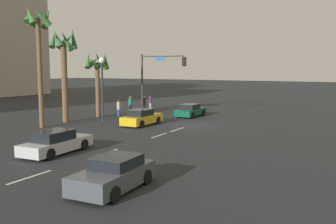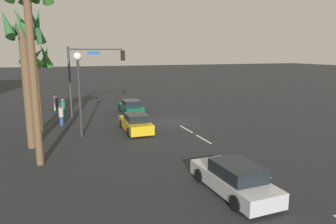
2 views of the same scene
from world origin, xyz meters
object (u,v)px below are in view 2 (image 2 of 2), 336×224
(palm_tree_2, at_px, (25,52))
(car_1, at_px, (234,179))
(car_2, at_px, (136,123))
(car_0, at_px, (131,107))
(pedestrian_0, at_px, (57,104))
(palm_tree_1, at_px, (29,17))
(pedestrian_1, at_px, (61,115))
(traffic_signal, at_px, (89,69))
(pedestrian_3, at_px, (63,109))
(streetlamp, at_px, (79,78))
(pedestrian_2, at_px, (55,101))
(palm_tree_0, at_px, (36,67))

(palm_tree_2, bearing_deg, car_1, -139.41)
(car_2, bearing_deg, car_0, -10.46)
(car_2, xyz_separation_m, palm_tree_2, (-1.81, 7.06, 5.25))
(pedestrian_0, bearing_deg, car_0, -107.74)
(pedestrian_0, distance_m, palm_tree_1, 16.11)
(car_0, distance_m, pedestrian_1, 7.37)
(traffic_signal, relative_size, pedestrian_3, 3.32)
(streetlamp, bearing_deg, car_1, -154.71)
(streetlamp, bearing_deg, palm_tree_1, 152.64)
(palm_tree_2, bearing_deg, pedestrian_2, -6.25)
(streetlamp, bearing_deg, pedestrian_1, 16.32)
(car_1, xyz_separation_m, palm_tree_2, (9.85, 8.44, 5.27))
(traffic_signal, xyz_separation_m, palm_tree_2, (-8.84, 4.54, 1.54))
(car_0, xyz_separation_m, traffic_signal, (-0.23, 3.87, 3.75))
(car_0, relative_size, palm_tree_1, 0.43)
(pedestrian_1, relative_size, palm_tree_1, 0.17)
(car_1, distance_m, car_2, 11.74)
(streetlamp, distance_m, pedestrian_3, 6.91)
(pedestrian_1, relative_size, palm_tree_2, 0.20)
(pedestrian_3, relative_size, palm_tree_0, 0.29)
(car_1, relative_size, pedestrian_3, 2.46)
(car_1, xyz_separation_m, pedestrian_1, (15.59, 6.60, 0.25))
(car_0, relative_size, pedestrian_2, 2.30)
(car_0, xyz_separation_m, pedestrian_2, (3.78, 7.00, 0.37))
(pedestrian_1, distance_m, pedestrian_2, 7.11)
(palm_tree_1, bearing_deg, pedestrian_3, -7.75)
(car_1, xyz_separation_m, car_2, (11.66, 1.37, 0.01))
(palm_tree_1, bearing_deg, car_2, -51.59)
(car_0, height_order, pedestrian_1, pedestrian_1)
(pedestrian_0, relative_size, palm_tree_0, 0.25)
(traffic_signal, height_order, pedestrian_2, traffic_signal)
(palm_tree_2, bearing_deg, car_2, -75.64)
(car_2, height_order, pedestrian_1, pedestrian_1)
(car_1, distance_m, palm_tree_0, 16.93)
(car_1, height_order, palm_tree_0, palm_tree_0)
(car_0, xyz_separation_m, palm_tree_2, (-9.07, 8.40, 5.30))
(pedestrian_0, height_order, palm_tree_0, palm_tree_0)
(car_0, distance_m, palm_tree_2, 13.45)
(streetlamp, bearing_deg, pedestrian_3, 9.58)
(pedestrian_1, height_order, pedestrian_2, pedestrian_2)
(pedestrian_2, distance_m, palm_tree_1, 17.51)
(pedestrian_2, bearing_deg, pedestrian_3, -173.07)
(car_0, bearing_deg, pedestrian_1, 116.83)
(car_1, relative_size, traffic_signal, 0.74)
(pedestrian_1, bearing_deg, car_1, -157.04)
(palm_tree_1, bearing_deg, pedestrian_2, -3.00)
(car_1, relative_size, palm_tree_1, 0.48)
(pedestrian_1, bearing_deg, palm_tree_2, 162.31)
(pedestrian_0, height_order, palm_tree_2, palm_tree_2)
(traffic_signal, bearing_deg, car_0, -86.60)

